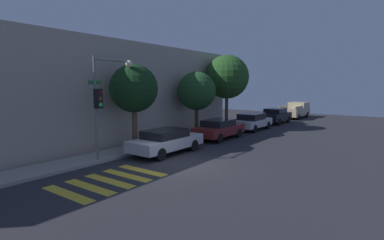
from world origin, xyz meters
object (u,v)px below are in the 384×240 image
traffic_light_pole (106,91)px  tree_near_corner (134,89)px  sedan_far_end (252,121)px  sedan_near_corner (166,141)px  tree_far_end (227,77)px  sedan_tail_of_row (276,115)px  sedan_middle (219,129)px  tree_midblock (197,91)px  pickup_truck (295,110)px

traffic_light_pole → tree_near_corner: size_ratio=1.04×
sedan_far_end → traffic_light_pole: bearing=174.7°
sedan_near_corner → tree_near_corner: tree_near_corner is taller
sedan_far_end → tree_far_end: 4.17m
sedan_tail_of_row → tree_far_end: size_ratio=0.70×
sedan_middle → tree_far_end: tree_far_end is taller
sedan_middle → tree_midblock: size_ratio=0.91×
sedan_near_corner → tree_near_corner: (-0.56, 1.81, 2.76)m
sedan_tail_of_row → tree_near_corner: tree_near_corner is taller
tree_midblock → tree_far_end: (4.29, -0.00, 1.09)m
tree_midblock → sedan_near_corner: bearing=-161.4°
traffic_light_pole → tree_midblock: 8.26m
traffic_light_pole → pickup_truck: bearing=-2.9°
pickup_truck → tree_far_end: bearing=171.8°
sedan_near_corner → sedan_middle: bearing=-0.0°
sedan_tail_of_row → sedan_near_corner: bearing=180.0°
pickup_truck → tree_midblock: (-16.80, 1.81, 2.37)m
sedan_near_corner → tree_midblock: size_ratio=0.96×
sedan_near_corner → sedan_far_end: size_ratio=1.02×
sedan_near_corner → sedan_tail_of_row: 16.04m
sedan_near_corner → pickup_truck: 22.18m
traffic_light_pole → tree_far_end: 12.58m
sedan_near_corner → sedan_tail_of_row: size_ratio=1.03×
sedan_far_end → sedan_tail_of_row: 5.32m
tree_near_corner → sedan_middle: bearing=-16.7°
pickup_truck → tree_midblock: tree_midblock is taller
sedan_near_corner → tree_midblock: 6.22m
tree_far_end → sedan_middle: bearing=-156.6°
traffic_light_pole → sedan_far_end: (13.58, -1.27, -2.64)m
sedan_far_end → sedan_tail_of_row: sedan_tail_of_row is taller
traffic_light_pole → sedan_middle: (8.35, -1.27, -2.64)m
tree_near_corner → pickup_truck: bearing=-4.5°
sedan_middle → tree_far_end: size_ratio=0.69×
sedan_near_corner → pickup_truck: (22.18, -0.00, 0.17)m
sedan_middle → sedan_far_end: 5.24m
sedan_far_end → tree_midblock: size_ratio=0.93×
sedan_middle → tree_midblock: tree_midblock is taller
sedan_near_corner → tree_midblock: tree_midblock is taller
sedan_middle → sedan_tail_of_row: bearing=0.0°
tree_near_corner → tree_midblock: size_ratio=1.04×
sedan_far_end → sedan_tail_of_row: size_ratio=1.01×
sedan_near_corner → sedan_far_end: bearing=-0.0°
sedan_far_end → pickup_truck: 11.46m
sedan_tail_of_row → tree_midblock: 11.10m
sedan_far_end → sedan_tail_of_row: (5.32, 0.00, 0.04)m
sedan_tail_of_row → tree_midblock: tree_midblock is taller
sedan_near_corner → sedan_far_end: (10.72, -0.00, 0.02)m
sedan_tail_of_row → traffic_light_pole: bearing=176.2°
sedan_middle → sedan_tail_of_row: size_ratio=0.99×
traffic_light_pole → sedan_tail_of_row: 19.13m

